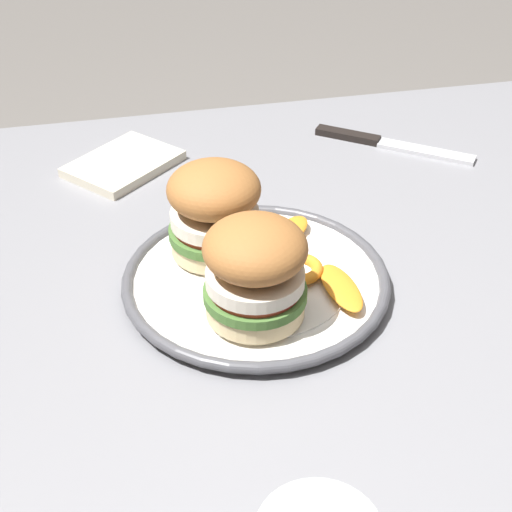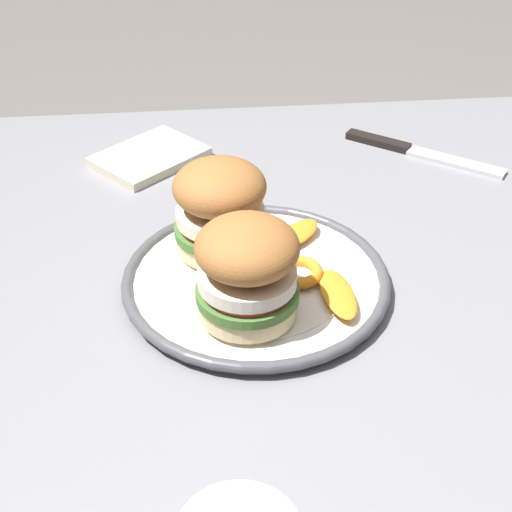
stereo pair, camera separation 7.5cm
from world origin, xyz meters
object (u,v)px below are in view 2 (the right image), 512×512
object	(u,v)px
dining_table	(306,373)
dinner_plate	(256,280)
sandwich_half_left	(247,269)
sandwich_half_right	(220,207)
table_knife	(412,151)

from	to	relation	value
dining_table	dinner_plate	distance (m)	0.13
dinner_plate	sandwich_half_left	bearing A→B (deg)	76.79
dinner_plate	sandwich_half_right	size ratio (longest dim) A/B	2.47
dining_table	table_knife	world-z (taller)	table_knife
dining_table	table_knife	xyz separation A→B (m)	(-0.18, -0.30, 0.10)
sandwich_half_right	dining_table	bearing A→B (deg)	137.47
dining_table	sandwich_half_left	world-z (taller)	sandwich_half_left
dinner_plate	sandwich_half_left	world-z (taller)	sandwich_half_left
dinner_plate	sandwich_half_right	distance (m)	0.08
dining_table	sandwich_half_left	distance (m)	0.19
dining_table	sandwich_half_left	size ratio (longest dim) A/B	11.83
sandwich_half_right	table_knife	distance (m)	0.35
sandwich_half_right	sandwich_half_left	bearing A→B (deg)	99.52
sandwich_half_left	sandwich_half_right	bearing A→B (deg)	-80.48
sandwich_half_left	sandwich_half_right	world-z (taller)	same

